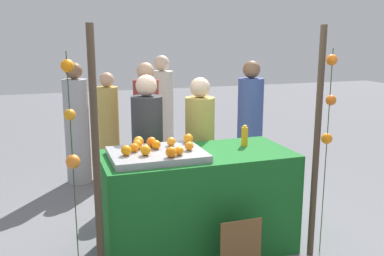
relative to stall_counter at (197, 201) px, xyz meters
The scene contains 28 objects.
ground_plane 0.46m from the stall_counter, ahead, with size 24.00×24.00×0.00m, color slate.
stall_counter is the anchor object (origin of this frame).
orange_tray 0.63m from the stall_counter, behind, with size 0.81×0.61×0.06m, color gray.
orange_0 0.78m from the stall_counter, behind, with size 0.08×0.08×0.08m, color orange.
orange_1 0.70m from the stall_counter, 162.99° to the left, with size 0.09×0.09×0.09m, color orange.
orange_2 0.65m from the stall_counter, 136.71° to the right, with size 0.08×0.08×0.08m, color orange.
orange_3 0.78m from the stall_counter, 161.01° to the left, with size 0.09×0.09×0.09m, color orange.
orange_4 0.59m from the stall_counter, 104.27° to the left, with size 0.09×0.09×0.09m, color orange.
orange_5 0.80m from the stall_counter, behind, with size 0.08×0.08×0.08m, color orange.
orange_6 0.61m from the stall_counter, 157.03° to the left, with size 0.08×0.08×0.08m, color orange.
orange_7 0.68m from the stall_counter, behind, with size 0.08×0.08×0.08m, color orange.
orange_8 0.87m from the stall_counter, behind, with size 0.09×0.09×0.09m, color orange.
orange_9 0.58m from the stall_counter, 137.09° to the right, with size 0.08×0.08×0.08m, color orange.
orange_10 0.71m from the stall_counter, 140.43° to the right, with size 0.09×0.09×0.09m, color orange.
orange_11 0.77m from the stall_counter, 164.65° to the right, with size 0.09×0.09×0.09m, color orange.
juice_bottle 0.77m from the stall_counter, 12.00° to the left, with size 0.06×0.06×0.20m.
chalkboard_sign 0.68m from the stall_counter, 76.72° to the right, with size 0.36×0.03×0.54m.
vendor_left 0.77m from the stall_counter, 115.35° to the left, with size 0.32×0.32×1.59m.
vendor_right 0.73m from the stall_counter, 68.46° to the left, with size 0.31×0.31×1.54m.
crowd_person_0 2.61m from the stall_counter, 82.26° to the left, with size 0.34×0.34×1.68m.
crowd_person_1 2.45m from the stall_counter, 101.04° to the left, with size 0.30×0.30×1.47m.
crowd_person_2 1.85m from the stall_counter, 91.75° to the left, with size 0.33×0.33×1.63m.
crowd_person_3 1.93m from the stall_counter, 49.56° to the left, with size 0.33×0.33×1.65m.
crowd_person_4 2.48m from the stall_counter, 111.41° to the left, with size 0.32×0.32×1.62m.
canopy_post_left 1.19m from the stall_counter, 154.51° to the right, with size 0.06×0.06×2.05m, color #473828.
canopy_post_right 1.19m from the stall_counter, 25.49° to the right, with size 0.06×0.06×2.05m, color #473828.
garland_strand_left 1.49m from the stall_counter, 158.03° to the right, with size 0.10×0.10×1.86m.
garland_strand_right 1.47m from the stall_counter, 22.45° to the right, with size 0.10×0.11×1.86m.
Camera 1 is at (-1.25, -3.57, 1.98)m, focal length 40.71 mm.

